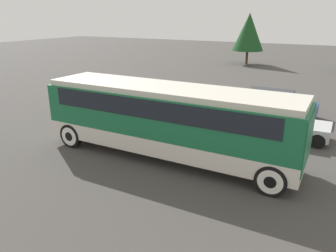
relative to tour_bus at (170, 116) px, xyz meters
The scene contains 6 objects.
ground_plane 1.76m from the tour_bus, behind, with size 120.00×120.00×0.00m, color #423F3D.
tour_bus is the anchor object (origin of this frame).
parked_car_near 5.91m from the tour_bus, 125.06° to the left, with size 4.19×1.90×1.38m.
parked_car_mid 8.39m from the tour_bus, 73.72° to the left, with size 4.78×1.97×1.43m.
parked_car_far 5.82m from the tour_bus, 54.64° to the left, with size 4.60×1.82×1.26m.
tree_right 28.35m from the tour_bus, 99.59° to the left, with size 3.57×3.57×5.77m.
Camera 1 is at (5.92, -10.87, 5.51)m, focal length 35.00 mm.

